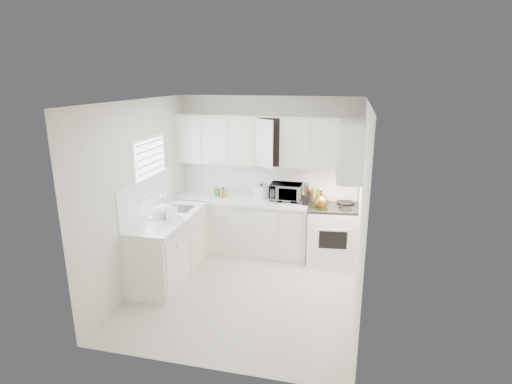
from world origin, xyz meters
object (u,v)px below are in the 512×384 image
(utensil_crock, at_px, (306,194))
(tea_kettle, at_px, (321,201))
(microwave, at_px, (286,190))
(rice_cooker, at_px, (261,191))
(stove, at_px, (332,226))
(dish_rack, at_px, (164,212))

(utensil_crock, bearing_deg, tea_kettle, -19.65)
(microwave, relative_size, rice_cooker, 2.08)
(microwave, distance_m, rice_cooker, 0.43)
(microwave, bearing_deg, rice_cooker, 171.15)
(stove, distance_m, tea_kettle, 0.52)
(stove, xyz_separation_m, rice_cooker, (-1.19, 0.17, 0.47))
(microwave, bearing_deg, dish_rack, -140.07)
(tea_kettle, xyz_separation_m, microwave, (-0.59, 0.26, 0.05))
(tea_kettle, xyz_separation_m, utensil_crock, (-0.25, 0.09, 0.07))
(rice_cooker, bearing_deg, dish_rack, -142.42)
(tea_kettle, relative_size, rice_cooker, 1.13)
(tea_kettle, relative_size, utensil_crock, 0.74)
(utensil_crock, distance_m, dish_rack, 2.17)
(stove, height_order, microwave, microwave)
(stove, xyz_separation_m, dish_rack, (-2.30, -1.18, 0.46))
(rice_cooker, relative_size, dish_rack, 0.63)
(microwave, xyz_separation_m, utensil_crock, (0.34, -0.17, 0.01))
(rice_cooker, bearing_deg, utensil_crock, -30.30)
(utensil_crock, bearing_deg, rice_cooker, 162.71)
(stove, xyz_separation_m, utensil_crock, (-0.43, -0.07, 0.53))
(stove, bearing_deg, dish_rack, -158.85)
(microwave, xyz_separation_m, dish_rack, (-1.53, -1.28, -0.06))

